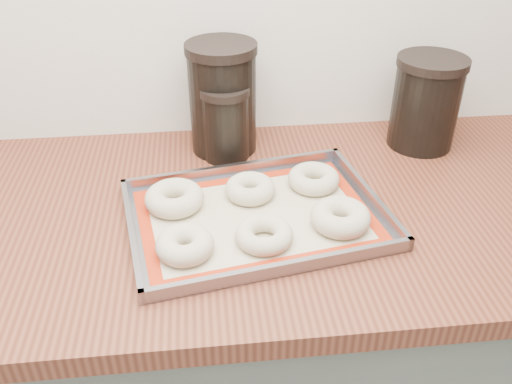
{
  "coord_description": "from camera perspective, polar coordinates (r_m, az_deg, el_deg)",
  "views": [
    {
      "loc": [
        -0.31,
        0.82,
        1.49
      ],
      "look_at": [
        -0.22,
        1.63,
        0.96
      ],
      "focal_mm": 38.0,
      "sensor_mm": 36.0,
      "label": 1
    }
  ],
  "objects": [
    {
      "name": "baking_mat",
      "position": [
        1.0,
        -0.0,
        -2.64
      ],
      "size": [
        0.46,
        0.36,
        0.0
      ],
      "rotation": [
        0.0,
        0.0,
        0.17
      ],
      "color": "#C6B793",
      "rests_on": "baking_tray"
    },
    {
      "name": "bagel_back_mid",
      "position": [
        1.04,
        -0.63,
        0.36
      ],
      "size": [
        0.1,
        0.1,
        0.04
      ],
      "primitive_type": "torus",
      "rotation": [
        0.0,
        0.0,
        -0.05
      ],
      "color": "beige",
      "rests_on": "baking_mat"
    },
    {
      "name": "canister_left",
      "position": [
        1.18,
        -3.53,
        9.85
      ],
      "size": [
        0.15,
        0.15,
        0.24
      ],
      "color": "black",
      "rests_on": "countertop"
    },
    {
      "name": "baking_tray",
      "position": [
        1.0,
        0.0,
        -2.55
      ],
      "size": [
        0.51,
        0.4,
        0.03
      ],
      "rotation": [
        0.0,
        0.0,
        0.17
      ],
      "color": "gray",
      "rests_on": "countertop"
    },
    {
      "name": "cabinet",
      "position": [
        1.4,
        9.24,
        -16.72
      ],
      "size": [
        3.0,
        0.65,
        0.86
      ],
      "primitive_type": "cube",
      "color": "slate",
      "rests_on": "floor"
    },
    {
      "name": "bagel_back_left",
      "position": [
        1.03,
        -8.59,
        -0.65
      ],
      "size": [
        0.13,
        0.13,
        0.04
      ],
      "primitive_type": "torus",
      "rotation": [
        0.0,
        0.0,
        0.25
      ],
      "color": "beige",
      "rests_on": "baking_mat"
    },
    {
      "name": "bagel_front_mid",
      "position": [
        0.93,
        0.86,
        -4.52
      ],
      "size": [
        0.1,
        0.1,
        0.03
      ],
      "primitive_type": "torus",
      "rotation": [
        0.0,
        0.0,
        0.04
      ],
      "color": "beige",
      "rests_on": "baking_mat"
    },
    {
      "name": "countertop",
      "position": [
        1.09,
        11.33,
        -1.37
      ],
      "size": [
        3.06,
        0.68,
        0.04
      ],
      "primitive_type": "cube",
      "color": "brown",
      "rests_on": "cabinet"
    },
    {
      "name": "canister_mid",
      "position": [
        1.16,
        -3.24,
        7.32
      ],
      "size": [
        0.1,
        0.1,
        0.16
      ],
      "color": "black",
      "rests_on": "countertop"
    },
    {
      "name": "canister_right",
      "position": [
        1.26,
        17.44,
        8.99
      ],
      "size": [
        0.15,
        0.15,
        0.2
      ],
      "color": "black",
      "rests_on": "countertop"
    },
    {
      "name": "bagel_front_left",
      "position": [
        0.91,
        -7.5,
        -5.53
      ],
      "size": [
        0.13,
        0.13,
        0.04
      ],
      "primitive_type": "torus",
      "rotation": [
        0.0,
        0.0,
        0.47
      ],
      "color": "beige",
      "rests_on": "baking_mat"
    },
    {
      "name": "bagel_back_right",
      "position": [
        1.08,
        6.08,
        1.4
      ],
      "size": [
        0.11,
        0.11,
        0.03
      ],
      "primitive_type": "torus",
      "rotation": [
        0.0,
        0.0,
        -0.13
      ],
      "color": "beige",
      "rests_on": "baking_mat"
    },
    {
      "name": "bagel_front_right",
      "position": [
        0.98,
        8.88,
        -2.64
      ],
      "size": [
        0.12,
        0.12,
        0.04
      ],
      "primitive_type": "torus",
      "rotation": [
        0.0,
        0.0,
        -0.17
      ],
      "color": "beige",
      "rests_on": "baking_mat"
    }
  ]
}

